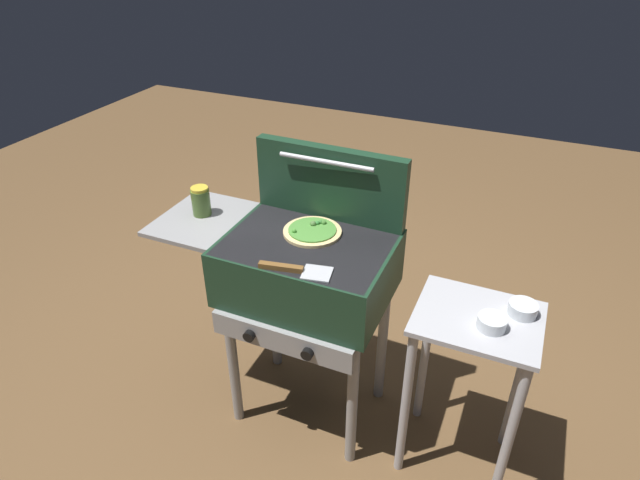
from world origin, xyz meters
name	(u,v)px	position (x,y,z in m)	size (l,w,h in m)	color
ground_plane	(310,405)	(0.00, 0.00, 0.00)	(8.00, 8.00, 0.00)	brown
grill	(305,272)	(-0.01, 0.00, 0.76)	(0.96, 0.53, 0.90)	#193823
grill_lid_open	(330,183)	(0.00, 0.21, 1.05)	(0.63, 0.09, 0.30)	#193823
pizza_veggie	(312,231)	(-0.01, 0.07, 0.91)	(0.23, 0.23, 0.03)	#E0C17F
sauce_jar	(201,201)	(-0.49, 0.02, 0.96)	(0.08, 0.08, 0.12)	#4C6B2D
spatula	(296,270)	(0.04, -0.19, 0.91)	(0.27, 0.11, 0.02)	#B7BABF
prep_table	(470,361)	(0.66, 0.00, 0.54)	(0.44, 0.36, 0.75)	#B2B2B7
topping_bowl_near	(492,323)	(0.71, -0.04, 0.77)	(0.10, 0.10, 0.04)	silver
topping_bowl_far	(523,309)	(0.80, 0.08, 0.77)	(0.10, 0.10, 0.04)	silver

